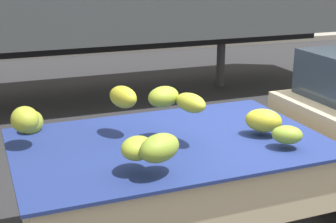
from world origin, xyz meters
TOP-DOWN VIEW (x-y plane):
  - ground at (0.00, 0.00)m, footprint 220.00×220.00m
  - curb_strip at (0.00, 10.19)m, footprint 80.00×0.80m

SIDE VIEW (x-z plane):
  - ground at x=0.00m, z-range 0.00..0.00m
  - curb_strip at x=0.00m, z-range 0.00..0.16m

